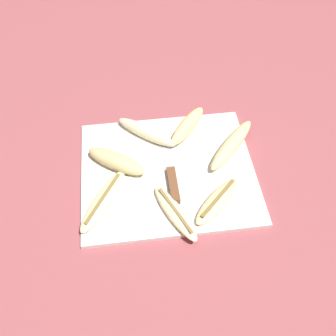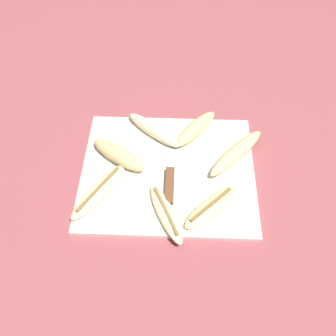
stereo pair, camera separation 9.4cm
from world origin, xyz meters
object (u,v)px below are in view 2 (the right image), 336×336
banana_ripe_center (211,207)px  banana_cream_curved (164,213)px  banana_mellow_near (236,153)px  knife (170,178)px  banana_bright_far (154,130)px  banana_soft_right (99,191)px  banana_spotted_left (118,155)px  banana_golden_short (196,129)px

banana_ripe_center → banana_cream_curved: same height
banana_ripe_center → banana_mellow_near: banana_mellow_near is taller
banana_cream_curved → knife: bearing=83.8°
banana_mellow_near → banana_bright_far: size_ratio=1.11×
banana_soft_right → banana_cream_curved: banana_cream_curved is taller
banana_ripe_center → knife: bearing=139.5°
banana_spotted_left → banana_ripe_center: (0.22, -0.14, -0.01)m
banana_golden_short → banana_cream_curved: bearing=-105.8°
banana_ripe_center → banana_cream_curved: bearing=-169.3°
knife → banana_cream_curved: (-0.01, -0.10, 0.00)m
banana_ripe_center → banana_soft_right: (-0.25, 0.03, -0.00)m
banana_spotted_left → banana_golden_short: (0.19, 0.09, 0.00)m
banana_bright_far → banana_golden_short: banana_golden_short is taller
banana_bright_far → banana_mellow_near: bearing=-18.5°
banana_cream_curved → banana_bright_far: bearing=98.5°
banana_mellow_near → banana_bright_far: (-0.21, 0.07, 0.00)m
banana_spotted_left → banana_ripe_center: size_ratio=1.08×
banana_golden_short → knife: bearing=-111.7°
banana_spotted_left → banana_mellow_near: size_ratio=0.90×
banana_spotted_left → banana_golden_short: 0.21m
banana_golden_short → banana_cream_curved: 0.26m
banana_mellow_near → banana_soft_right: 0.34m
knife → banana_spotted_left: (-0.13, 0.06, 0.01)m
knife → banana_golden_short: (0.06, 0.15, 0.01)m
banana_spotted_left → banana_mellow_near: (0.29, 0.02, -0.00)m
knife → banana_ripe_center: (0.09, -0.08, 0.00)m
banana_mellow_near → banana_soft_right: size_ratio=0.96×
banana_bright_far → banana_golden_short: bearing=4.0°
knife → banana_mellow_near: banana_mellow_near is taller
knife → banana_ripe_center: size_ratio=1.61×
knife → banana_golden_short: bearing=68.3°
banana_ripe_center → banana_golden_short: banana_golden_short is taller
banana_mellow_near → banana_cream_curved: size_ratio=1.04×
banana_golden_short → banana_soft_right: bearing=-138.5°
banana_ripe_center → banana_soft_right: banana_ripe_center is taller
banana_spotted_left → banana_golden_short: bearing=26.7°
knife → banana_mellow_near: size_ratio=1.34×
banana_spotted_left → banana_soft_right: banana_spotted_left is taller
banana_soft_right → banana_cream_curved: size_ratio=1.08×
banana_soft_right → banana_bright_far: bearing=58.7°
knife → banana_cream_curved: 0.10m
banana_mellow_near → banana_cream_curved: banana_mellow_near is taller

